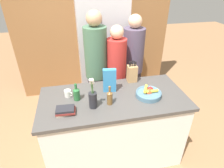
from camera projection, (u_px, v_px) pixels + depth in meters
ground_plane at (113, 151)px, 2.66m from camera, size 14.00×14.00×0.00m
kitchen_island at (114, 127)px, 2.42m from camera, size 1.71×0.81×0.94m
back_wall_wood at (93, 28)px, 3.49m from camera, size 2.91×0.12×2.60m
refrigerator at (102, 49)px, 3.35m from camera, size 0.83×0.62×2.03m
fruit_bowl at (149, 93)px, 2.19m from camera, size 0.30×0.30×0.10m
knife_block at (132, 73)px, 2.45m from camera, size 0.12×0.10×0.30m
flower_vase at (93, 98)px, 1.96m from camera, size 0.09×0.09×0.36m
cereal_box at (110, 80)px, 2.23m from camera, size 0.16×0.08×0.29m
coffee_mug at (68, 93)px, 2.18m from camera, size 0.10×0.09×0.08m
book_stack at (65, 111)px, 1.92m from camera, size 0.21×0.14×0.06m
bottle_oil at (110, 97)px, 2.03m from camera, size 0.06×0.06×0.22m
bottle_vinegar at (77, 94)px, 2.10m from camera, size 0.07×0.07×0.21m
person_at_sink at (96, 66)px, 2.71m from camera, size 0.32×0.32×1.80m
person_in_blue at (116, 72)px, 2.79m from camera, size 0.29×0.29×1.61m
person_in_red_tee at (133, 62)px, 2.98m from camera, size 0.32×0.32×1.70m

